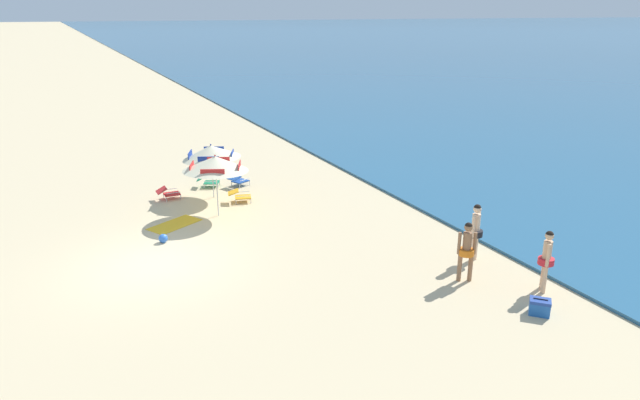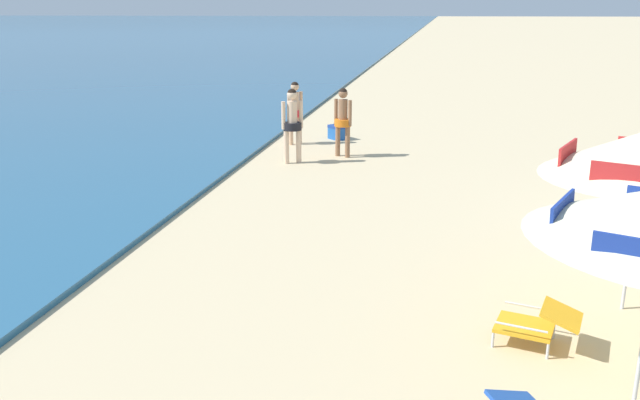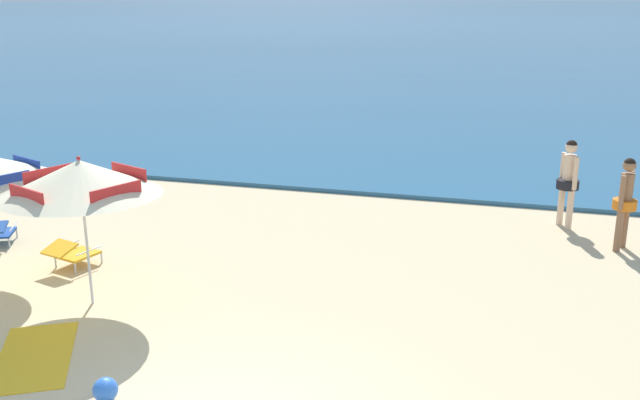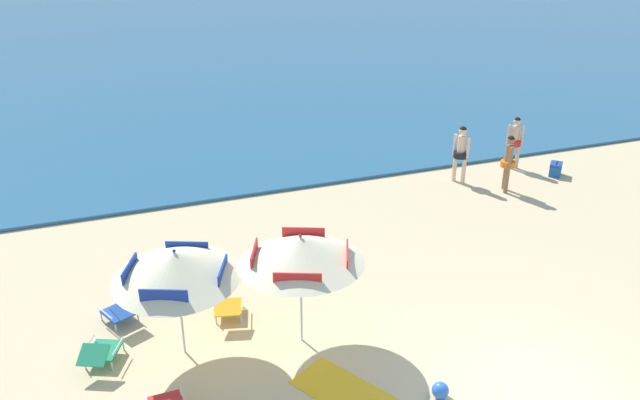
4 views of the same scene
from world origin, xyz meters
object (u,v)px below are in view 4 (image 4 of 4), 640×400
(lounge_chair_beside_umbrella, at_px, (122,311))
(cooler_box, at_px, (556,169))
(beach_ball, at_px, (440,390))
(beach_umbrella_striped_second, at_px, (301,250))
(beach_towel, at_px, (345,392))
(beach_umbrella_striped_main, at_px, (176,265))
(person_standing_beside, at_px, (461,150))
(lounge_chair_facing_sea, at_px, (228,307))
(lounge_chair_spare_folded, at_px, (100,352))
(person_standing_near_shore, at_px, (515,139))
(person_wading_in, at_px, (508,159))

(lounge_chair_beside_umbrella, distance_m, cooler_box, 13.77)
(beach_ball, bearing_deg, beach_umbrella_striped_second, 126.19)
(beach_umbrella_striped_second, bearing_deg, beach_towel, -82.39)
(beach_umbrella_striped_main, relative_size, lounge_chair_beside_umbrella, 3.08)
(lounge_chair_beside_umbrella, bearing_deg, person_standing_beside, 21.49)
(beach_umbrella_striped_main, height_order, lounge_chair_beside_umbrella, beach_umbrella_striped_main)
(lounge_chair_facing_sea, xyz_separation_m, lounge_chair_spare_folded, (-2.46, -0.59, -0.00))
(beach_ball, bearing_deg, beach_umbrella_striped_main, 144.77)
(lounge_chair_facing_sea, bearing_deg, beach_ball, -50.82)
(lounge_chair_beside_umbrella, xyz_separation_m, beach_towel, (3.37, -3.38, -0.27))
(person_standing_near_shore, distance_m, beach_ball, 11.44)
(person_standing_near_shore, xyz_separation_m, person_standing_beside, (-2.27, -0.44, 0.05))
(person_standing_beside, height_order, beach_ball, person_standing_beside)
(person_standing_beside, height_order, cooler_box, person_standing_beside)
(person_standing_beside, bearing_deg, lounge_chair_beside_umbrella, -158.51)
(beach_towel, bearing_deg, beach_umbrella_striped_second, 97.61)
(beach_umbrella_striped_main, relative_size, person_wading_in, 1.78)
(beach_umbrella_striped_second, distance_m, lounge_chair_spare_folded, 4.02)
(beach_umbrella_striped_main, xyz_separation_m, person_standing_near_shore, (11.44, 5.79, -0.87))
(beach_umbrella_striped_main, height_order, person_wading_in, beach_umbrella_striped_main)
(beach_umbrella_striped_main, xyz_separation_m, beach_umbrella_striped_second, (2.15, -0.42, 0.10))
(lounge_chair_spare_folded, xyz_separation_m, beach_towel, (3.83, -2.21, -0.27))
(cooler_box, xyz_separation_m, beach_ball, (-8.52, -7.46, -0.06))
(lounge_chair_beside_umbrella, bearing_deg, lounge_chair_facing_sea, -16.09)
(person_standing_beside, xyz_separation_m, cooler_box, (3.16, -0.58, -0.82))
(person_standing_near_shore, xyz_separation_m, cooler_box, (0.89, -1.02, -0.78))
(lounge_chair_facing_sea, relative_size, cooler_box, 1.63)
(person_wading_in, bearing_deg, lounge_chair_facing_sea, -158.85)
(beach_umbrella_striped_main, distance_m, lounge_chair_beside_umbrella, 2.29)
(person_standing_beside, xyz_separation_m, beach_ball, (-5.36, -8.04, -0.88))
(lounge_chair_beside_umbrella, height_order, person_standing_near_shore, person_standing_near_shore)
(cooler_box, bearing_deg, beach_ball, -138.79)
(beach_umbrella_striped_main, bearing_deg, lounge_chair_facing_sea, 36.96)
(beach_umbrella_striped_main, height_order, cooler_box, beach_umbrella_striped_main)
(beach_ball, bearing_deg, beach_towel, 155.77)
(lounge_chair_facing_sea, xyz_separation_m, cooler_box, (11.33, 4.01, -0.08))
(beach_ball, bearing_deg, lounge_chair_beside_umbrella, 140.11)
(beach_umbrella_striped_second, distance_m, lounge_chair_facing_sea, 2.34)
(lounge_chair_beside_umbrella, relative_size, person_standing_near_shore, 0.58)
(person_wading_in, bearing_deg, beach_ball, -132.01)
(person_standing_beside, height_order, person_wading_in, person_standing_beside)
(beach_umbrella_striped_main, xyz_separation_m, beach_towel, (2.37, -2.04, -1.85))
(beach_towel, bearing_deg, person_wading_in, 39.26)
(person_standing_beside, relative_size, person_wading_in, 1.04)
(lounge_chair_facing_sea, bearing_deg, beach_towel, -64.04)
(beach_umbrella_striped_second, distance_m, beach_ball, 3.36)
(beach_umbrella_striped_second, distance_m, person_standing_near_shore, 11.21)
(beach_umbrella_striped_second, height_order, lounge_chair_facing_sea, beach_umbrella_striped_second)
(lounge_chair_beside_umbrella, relative_size, cooler_box, 1.65)
(person_standing_near_shore, distance_m, person_wading_in, 2.03)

